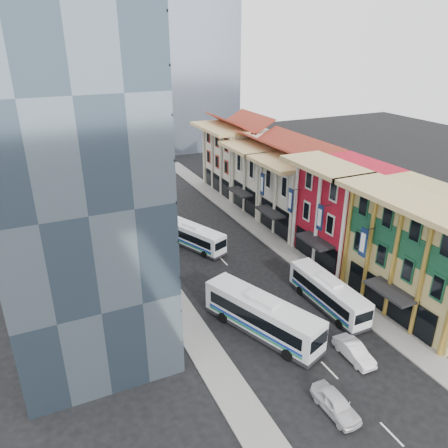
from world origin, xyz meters
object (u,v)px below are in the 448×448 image
bus_right (328,293)px  shophouse_tan (426,254)px  office_tower (65,166)px  sedan_right (354,351)px  bus_left_near (262,315)px  bus_left_far (192,236)px  sedan_left (336,403)px

bus_right → shophouse_tan: bearing=-23.9°
shophouse_tan → office_tower: (-31.00, 14.00, 9.00)m
bus_right → sedan_right: (-2.69, -7.29, -0.96)m
bus_left_near → bus_right: bearing=-14.8°
office_tower → bus_left_far: 21.76m
sedan_right → bus_left_far: bearing=101.7°
office_tower → sedan_right: (19.81, -17.62, -14.29)m
bus_left_near → sedan_right: bus_left_near is taller
office_tower → sedan_left: office_tower is taller
shophouse_tan → bus_right: (-8.50, 3.67, -4.33)m
shophouse_tan → sedan_right: 12.90m
shophouse_tan → bus_right: size_ratio=1.34×
bus_left_near → bus_right: 8.24m
bus_left_near → bus_left_far: bearing=67.0°
bus_right → sedan_right: size_ratio=2.42×
bus_right → sedan_left: size_ratio=2.36×
sedan_right → sedan_left: bearing=-140.6°
office_tower → bus_left_near: 22.37m
office_tower → sedan_right: office_tower is taller
sedan_right → shophouse_tan: bearing=19.2°
bus_left_far → bus_right: size_ratio=0.97×
bus_left_near → bus_right: size_ratio=1.18×
shophouse_tan → office_tower: office_tower is taller
shophouse_tan → bus_left_near: shophouse_tan is taller
sedan_left → sedan_right: bearing=37.1°
bus_right → sedan_left: bus_right is taller
bus_left_far → sedan_left: bearing=-113.2°
sedan_left → bus_left_near: bearing=90.9°
shophouse_tan → bus_right: shophouse_tan is taller
office_tower → bus_left_near: bearing=-38.1°
shophouse_tan → bus_left_far: size_ratio=1.38×
shophouse_tan → bus_left_near: size_ratio=1.14×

